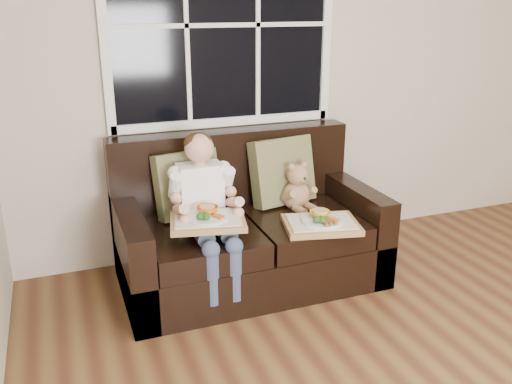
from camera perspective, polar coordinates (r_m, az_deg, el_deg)
name	(u,v)px	position (r m, az deg, el deg)	size (l,w,h in m)	color
window_back	(222,25)	(3.80, -3.56, 17.13)	(1.62, 0.04, 1.37)	black
loveseat	(247,235)	(3.67, -0.97, -4.50)	(1.70, 0.92, 0.96)	black
pillow_left	(187,184)	(3.59, -7.24, 0.84)	(0.46, 0.28, 0.44)	olive
pillow_right	(282,171)	(3.79, 2.78, 2.22)	(0.49, 0.30, 0.47)	olive
child	(205,198)	(3.35, -5.41, -0.64)	(0.40, 0.60, 0.91)	white
teddy_bear	(297,190)	(3.71, 4.35, 0.25)	(0.22, 0.27, 0.34)	#9C7252
tray_left	(208,219)	(3.23, -5.11, -2.88)	(0.50, 0.42, 0.10)	#AD7F4E
tray_right	(321,223)	(3.44, 6.87, -3.25)	(0.53, 0.45, 0.10)	#AD7F4E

